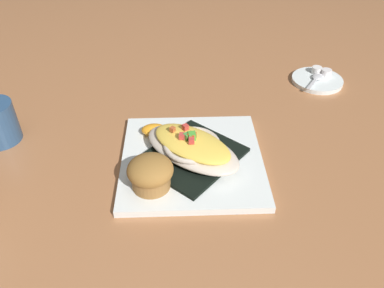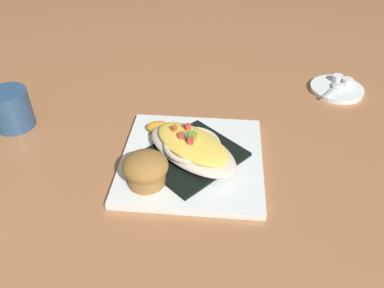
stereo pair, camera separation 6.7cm
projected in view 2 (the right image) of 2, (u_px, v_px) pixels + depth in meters
ground_plane at (192, 163)px, 0.69m from camera, size 2.60×2.60×0.00m
square_plate at (192, 160)px, 0.69m from camera, size 0.28×0.28×0.01m
folded_napkin at (192, 156)px, 0.68m from camera, size 0.21×0.21×0.01m
gratin_dish at (192, 147)px, 0.67m from camera, size 0.19×0.21×0.05m
muffin at (146, 169)px, 0.62m from camera, size 0.07×0.07×0.06m
orange_garnish at (161, 128)px, 0.74m from camera, size 0.06×0.06×0.02m
coffee_mug at (11, 111)px, 0.76m from camera, size 0.08×0.10×0.08m
creamer_saucer at (337, 89)px, 0.89m from camera, size 0.12×0.12×0.01m
spoon at (337, 86)px, 0.88m from camera, size 0.08×0.06×0.01m
creamer_cup_0 at (347, 82)px, 0.89m from camera, size 0.02×0.02×0.02m
creamer_cup_1 at (338, 78)px, 0.90m from camera, size 0.02×0.02×0.02m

